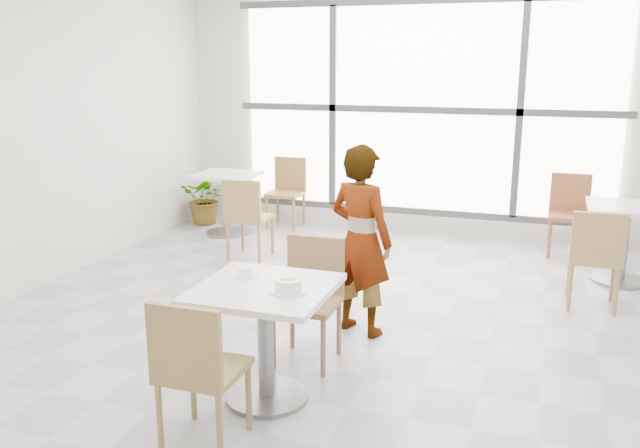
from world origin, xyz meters
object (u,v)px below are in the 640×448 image
(person, at_px, (361,241))
(bg_chair_right_far, at_px, (569,209))
(main_table, at_px, (265,321))
(oatmeal_bowl, at_px, (289,285))
(coffee_cup, at_px, (245,273))
(bg_chair_left_far, at_px, (288,187))
(chair_near, at_px, (196,365))
(bg_table_right, at_px, (624,233))
(chair_far, at_px, (311,291))
(bg_chair_left_near, at_px, (247,213))
(bg_chair_right_near, at_px, (596,253))
(bg_table_left, at_px, (226,195))
(plant_left, at_px, (206,198))

(person, relative_size, bg_chair_right_far, 1.70)
(main_table, bearing_deg, oatmeal_bowl, -17.02)
(coffee_cup, distance_m, bg_chair_left_far, 4.32)
(chair_near, xyz_separation_m, bg_chair_right_far, (1.97, 4.68, 0.00))
(bg_table_right, bearing_deg, bg_chair_left_far, 164.95)
(chair_near, distance_m, chair_far, 1.31)
(bg_table_right, bearing_deg, bg_chair_left_near, -172.79)
(person, relative_size, bg_table_right, 1.97)
(oatmeal_bowl, bearing_deg, chair_far, 99.52)
(person, xyz_separation_m, bg_chair_right_far, (1.57, 2.83, -0.24))
(chair_far, bearing_deg, bg_table_right, 48.11)
(bg_table_right, bearing_deg, bg_chair_right_far, 118.37)
(main_table, distance_m, person, 1.27)
(bg_chair_right_near, bearing_deg, bg_table_left, -17.33)
(main_table, bearing_deg, bg_chair_left_far, 109.80)
(bg_chair_left_near, height_order, bg_chair_right_far, same)
(chair_near, height_order, bg_table_left, chair_near)
(bg_table_right, height_order, bg_chair_left_near, bg_chair_left_near)
(chair_far, xyz_separation_m, bg_table_left, (-2.12, 2.92, -0.01))
(coffee_cup, height_order, bg_chair_left_near, bg_chair_left_near)
(bg_chair_left_far, bearing_deg, chair_near, -74.03)
(plant_left, bearing_deg, bg_chair_right_far, 0.86)
(bg_chair_left_near, bearing_deg, main_table, 117.12)
(bg_table_left, relative_size, bg_table_right, 1.00)
(chair_near, bearing_deg, main_table, -101.94)
(chair_near, xyz_separation_m, oatmeal_bowl, (0.31, 0.57, 0.29))
(oatmeal_bowl, relative_size, bg_table_right, 0.28)
(coffee_cup, xyz_separation_m, plant_left, (-2.38, 3.88, -0.44))
(bg_chair_right_far, bearing_deg, bg_table_left, -173.16)
(plant_left, bearing_deg, main_table, -57.30)
(main_table, distance_m, bg_table_left, 4.14)
(main_table, relative_size, plant_left, 1.18)
(main_table, distance_m, bg_chair_right_far, 4.45)
(bg_chair_left_far, bearing_deg, bg_chair_right_far, -2.68)
(person, relative_size, bg_table_left, 1.97)
(chair_far, height_order, bg_chair_right_near, same)
(main_table, height_order, bg_chair_right_near, bg_chair_right_near)
(bg_table_left, distance_m, bg_chair_right_far, 3.93)
(chair_near, xyz_separation_m, bg_table_left, (-1.93, 4.21, -0.01))
(bg_chair_left_near, xyz_separation_m, plant_left, (-1.17, 1.27, -0.16))
(bg_table_left, bearing_deg, bg_table_right, -5.27)
(chair_near, relative_size, bg_table_right, 1.16)
(bg_chair_left_near, height_order, plant_left, bg_chair_left_near)
(coffee_cup, xyz_separation_m, bg_chair_left_far, (-1.33, 4.10, -0.28))
(main_table, bearing_deg, bg_chair_right_near, 48.99)
(bg_chair_left_near, bearing_deg, bg_chair_right_far, -157.47)
(bg_table_left, height_order, bg_chair_left_near, bg_chair_left_near)
(coffee_cup, bearing_deg, bg_chair_right_far, 62.88)
(oatmeal_bowl, relative_size, coffee_cup, 1.32)
(chair_near, bearing_deg, bg_chair_right_near, -126.11)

